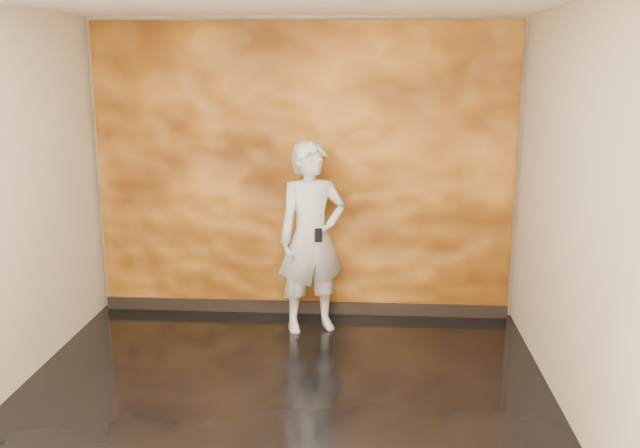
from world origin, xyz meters
The scene contains 5 objects.
room centered at (0.00, 0.00, 1.40)m, with size 4.02×4.02×2.81m.
feature_wall centered at (0.00, 1.96, 1.38)m, with size 3.90×0.06×2.75m, color orange.
baseboard centered at (0.00, 1.92, 0.06)m, with size 3.90×0.04×0.12m, color black.
man centered at (0.11, 1.52, 0.86)m, with size 0.63×0.41×1.72m, color #A6AAB7.
phone centered at (0.19, 1.28, 0.95)m, with size 0.07×0.01×0.12m, color black.
Camera 1 is at (0.61, -4.62, 2.43)m, focal length 40.00 mm.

